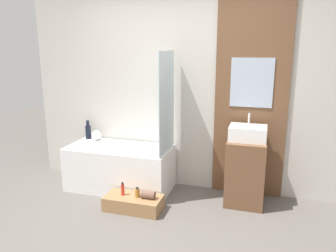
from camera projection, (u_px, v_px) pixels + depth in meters
name	position (u px, v px, depth m)	size (l,w,h in m)	color
ground_plane	(137.00, 248.00, 3.10)	(12.00, 12.00, 0.00)	#605B56
wall_tiled_back	(181.00, 90.00, 4.26)	(4.20, 0.06, 2.60)	beige
wall_wood_accent	(251.00, 93.00, 3.96)	(0.87, 0.04, 2.60)	brown
bathtub	(120.00, 167.00, 4.35)	(1.36, 0.66, 0.58)	white
glass_shower_screen	(167.00, 103.00, 3.95)	(0.01, 0.60, 1.23)	silver
wooden_step_bench	(134.00, 203.00, 3.81)	(0.66, 0.33, 0.17)	#997047
vanity_cabinet	(246.00, 172.00, 3.93)	(0.45, 0.50, 0.79)	brown
sink	(248.00, 133.00, 3.81)	(0.43, 0.32, 0.30)	white
vase_tall_dark	(88.00, 131.00, 4.65)	(0.08, 0.08, 0.26)	black
vase_round_light	(96.00, 135.00, 4.59)	(0.14, 0.14, 0.14)	silver
bottle_soap_primary	(123.00, 189.00, 3.81)	(0.04, 0.04, 0.16)	red
bottle_soap_secondary	(137.00, 193.00, 3.77)	(0.05, 0.05, 0.12)	#B2752D
towel_roll	(148.00, 195.00, 3.73)	(0.09, 0.09, 0.16)	brown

